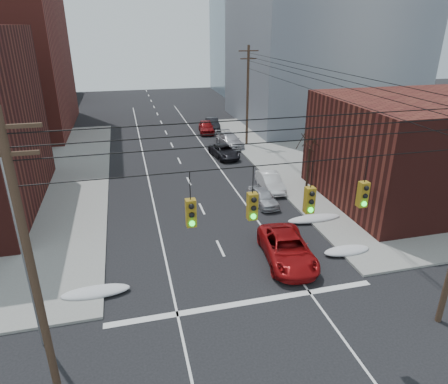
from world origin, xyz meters
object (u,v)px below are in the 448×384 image
parked_car_b (270,182)px  parked_car_e (206,127)px  parked_car_a (263,197)px  lot_car_b (12,179)px  lot_car_a (11,185)px  parked_car_d (230,140)px  parked_car_c (224,151)px  red_pickup (287,249)px  parked_car_f (213,123)px

parked_car_b → parked_car_e: size_ratio=0.94×
parked_car_a → lot_car_b: size_ratio=0.69×
lot_car_a → parked_car_b: bearing=-118.7°
parked_car_d → lot_car_b: size_ratio=0.94×
parked_car_a → parked_car_c: parked_car_c is taller
parked_car_d → parked_car_e: (-1.33, 6.79, 0.04)m
parked_car_c → parked_car_a: bearing=-97.8°
parked_car_c → parked_car_d: size_ratio=0.92×
red_pickup → parked_car_b: red_pickup is taller
parked_car_c → lot_car_a: 20.17m
red_pickup → lot_car_b: bearing=145.0°
parked_car_d → parked_car_f: parked_car_d is taller
red_pickup → lot_car_a: size_ratio=1.38×
parked_car_b → lot_car_b: size_ratio=0.80×
red_pickup → lot_car_b: 24.58m
lot_car_b → parked_car_a: bearing=-94.9°
parked_car_a → parked_car_f: bearing=82.0°
lot_car_a → parked_car_e: bearing=-68.3°
parked_car_a → parked_car_c: (0.00, 12.36, 0.02)m
parked_car_e → parked_car_b: bearing=-79.2°
red_pickup → parked_car_c: red_pickup is taller
lot_car_a → parked_car_a: bearing=-127.1°
parked_car_c → parked_car_d: 4.13m
parked_car_d → lot_car_a: lot_car_a is taller
parked_car_a → lot_car_b: 21.40m
red_pickup → parked_car_d: size_ratio=1.12×
red_pickup → parked_car_c: (1.29, 20.28, -0.14)m
parked_car_b → parked_car_c: bearing=102.3°
parked_car_e → parked_car_f: 2.53m
parked_car_e → parked_car_f: (1.33, 2.16, -0.10)m
red_pickup → parked_car_d: bearing=89.7°
parked_car_f → lot_car_a: 27.80m
parked_car_c → lot_car_b: (-19.70, -3.99, 0.25)m
parked_car_e → parked_car_f: bearing=65.4°
red_pickup → parked_car_f: (2.89, 33.03, -0.11)m
parked_car_f → lot_car_a: (-21.02, -18.18, 0.14)m
parked_car_a → parked_car_f: parked_car_f is taller
red_pickup → parked_car_f: bearing=91.5°
parked_car_a → parked_car_b: size_ratio=0.86×
parked_car_d → red_pickup: bearing=-103.7°
parked_car_a → lot_car_a: size_ratio=0.91×
parked_car_c → parked_car_e: 10.60m
red_pickup → parked_car_c: 20.32m
red_pickup → lot_car_a: (-18.13, 14.85, 0.04)m
red_pickup → parked_car_b: (2.89, 10.67, -0.08)m
parked_car_c → lot_car_b: lot_car_b is taller
lot_car_a → parked_car_d: bearing=-83.7°
parked_car_a → parked_car_d: 16.24m
parked_car_b → red_pickup: bearing=-102.3°
parked_car_b → parked_car_f: (0.00, 22.36, -0.03)m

